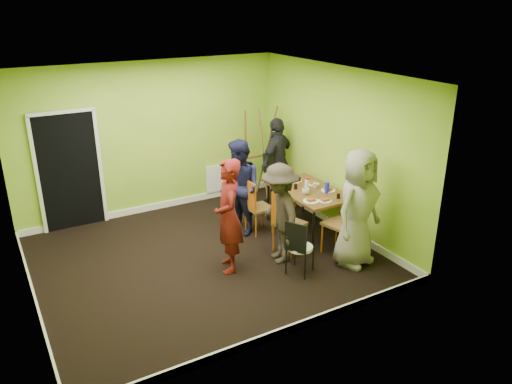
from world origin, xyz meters
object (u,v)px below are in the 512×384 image
at_px(person_back_end, 277,161).
at_px(person_left_far, 240,188).
at_px(dining_table, 309,193).
at_px(chair_front_end, 345,219).
at_px(person_front_end, 357,208).
at_px(chair_back_end, 276,168).
at_px(person_standing, 228,216).
at_px(blue_bottle, 327,188).
at_px(person_left_near, 280,214).
at_px(orange_bottle, 300,184).
at_px(thermos, 307,185).
at_px(chair_left_near, 286,220).
at_px(easel, 258,154).
at_px(chair_bentwood, 299,245).
at_px(chair_left_far, 255,204).

bearing_deg(person_back_end, person_left_far, 8.62).
height_order(dining_table, chair_front_end, chair_front_end).
distance_m(dining_table, person_front_end, 1.32).
height_order(chair_back_end, person_standing, person_standing).
relative_size(blue_bottle, person_left_near, 0.12).
bearing_deg(person_left_near, orange_bottle, 144.79).
bearing_deg(person_standing, thermos, 124.01).
height_order(dining_table, orange_bottle, orange_bottle).
xyz_separation_m(person_back_end, person_front_end, (-0.27, -2.65, 0.05)).
distance_m(orange_bottle, person_front_end, 1.54).
distance_m(blue_bottle, person_standing, 2.00).
height_order(chair_left_near, easel, easel).
height_order(chair_left_near, chair_bentwood, chair_left_near).
distance_m(chair_back_end, thermos, 1.31).
distance_m(orange_bottle, person_left_near, 1.33).
xyz_separation_m(blue_bottle, person_front_end, (-0.24, -1.05, 0.06)).
distance_m(dining_table, thermos, 0.19).
relative_size(chair_bentwood, easel, 0.46).
relative_size(chair_bentwood, person_front_end, 0.48).
bearing_deg(easel, person_left_far, -131.23).
relative_size(person_standing, person_back_end, 1.01).
bearing_deg(person_front_end, chair_front_end, 69.35).
relative_size(thermos, person_front_end, 0.12).
height_order(blue_bottle, person_front_end, person_front_end).
bearing_deg(chair_back_end, person_back_end, -146.56).
relative_size(dining_table, chair_back_end, 1.40).
bearing_deg(person_standing, chair_back_end, 151.29).
bearing_deg(chair_bentwood, chair_left_far, 143.66).
distance_m(blue_bottle, person_left_near, 1.27).
bearing_deg(chair_front_end, chair_left_far, 105.95).
distance_m(dining_table, person_standing, 1.88).
bearing_deg(chair_left_near, blue_bottle, 87.15).
bearing_deg(dining_table, person_left_far, 154.62).
distance_m(chair_front_end, thermos, 1.01).
distance_m(chair_front_end, blue_bottle, 0.83).
bearing_deg(person_standing, person_left_far, 163.02).
relative_size(chair_back_end, chair_bentwood, 1.25).
relative_size(chair_front_end, chair_bentwood, 1.26).
xyz_separation_m(blue_bottle, person_back_end, (0.03, 1.61, 0.01)).
relative_size(chair_left_near, person_standing, 0.60).
bearing_deg(thermos, person_standing, -164.66).
height_order(dining_table, chair_left_far, chair_left_far).
bearing_deg(person_left_near, chair_left_far, -176.63).
bearing_deg(chair_left_near, chair_bentwood, -35.55).
height_order(dining_table, person_standing, person_standing).
xyz_separation_m(easel, person_left_far, (-1.07, -1.22, -0.10)).
xyz_separation_m(chair_left_far, chair_left_near, (0.06, -0.88, 0.04)).
bearing_deg(chair_left_near, person_back_end, 134.14).
xyz_separation_m(chair_left_far, chair_back_end, (0.97, 0.88, 0.22)).
relative_size(chair_back_end, person_standing, 0.63).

